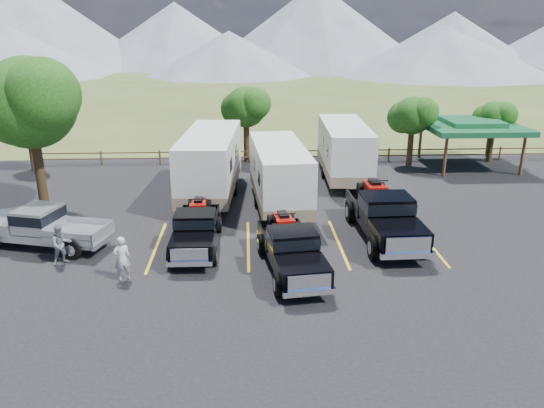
{
  "coord_description": "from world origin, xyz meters",
  "views": [
    {
      "loc": [
        -2.0,
        -17.47,
        9.24
      ],
      "look_at": [
        -0.91,
        4.92,
        1.6
      ],
      "focal_mm": 35.0,
      "sensor_mm": 36.0,
      "label": 1
    }
  ],
  "objects_px": {
    "pickup_silver": "(43,227)",
    "trailer_center": "(279,176)",
    "tree_big_nw": "(29,103)",
    "rig_center": "(291,248)",
    "rig_left": "(196,228)",
    "rig_right": "(384,214)",
    "trailer_right": "(344,151)",
    "person_a": "(122,259)",
    "trailer_left": "(211,164)",
    "pavilion": "(471,126)",
    "person_b": "(61,245)"
  },
  "relations": [
    {
      "from": "person_b",
      "to": "person_a",
      "type": "bearing_deg",
      "value": -64.63
    },
    {
      "from": "trailer_left",
      "to": "person_a",
      "type": "xyz_separation_m",
      "value": [
        -2.73,
        -10.01,
        -1.02
      ]
    },
    {
      "from": "trailer_center",
      "to": "person_a",
      "type": "distance_m",
      "value": 10.32
    },
    {
      "from": "pavilion",
      "to": "trailer_left",
      "type": "relative_size",
      "value": 0.59
    },
    {
      "from": "trailer_right",
      "to": "person_a",
      "type": "bearing_deg",
      "value": -126.51
    },
    {
      "from": "trailer_right",
      "to": "rig_right",
      "type": "bearing_deg",
      "value": -86.9
    },
    {
      "from": "rig_right",
      "to": "person_b",
      "type": "height_order",
      "value": "rig_right"
    },
    {
      "from": "pavilion",
      "to": "trailer_left",
      "type": "distance_m",
      "value": 18.09
    },
    {
      "from": "rig_left",
      "to": "trailer_right",
      "type": "bearing_deg",
      "value": 51.85
    },
    {
      "from": "trailer_left",
      "to": "person_a",
      "type": "bearing_deg",
      "value": -101.21
    },
    {
      "from": "trailer_center",
      "to": "person_a",
      "type": "height_order",
      "value": "trailer_center"
    },
    {
      "from": "pavilion",
      "to": "pickup_silver",
      "type": "bearing_deg",
      "value": -151.83
    },
    {
      "from": "trailer_left",
      "to": "trailer_right",
      "type": "relative_size",
      "value": 1.06
    },
    {
      "from": "pickup_silver",
      "to": "person_a",
      "type": "distance_m",
      "value": 5.31
    },
    {
      "from": "trailer_left",
      "to": "rig_right",
      "type": "bearing_deg",
      "value": -33.49
    },
    {
      "from": "rig_left",
      "to": "trailer_left",
      "type": "distance_m",
      "value": 7.06
    },
    {
      "from": "rig_left",
      "to": "trailer_center",
      "type": "bearing_deg",
      "value": 52.64
    },
    {
      "from": "tree_big_nw",
      "to": "person_a",
      "type": "height_order",
      "value": "tree_big_nw"
    },
    {
      "from": "rig_center",
      "to": "trailer_right",
      "type": "distance_m",
      "value": 13.47
    },
    {
      "from": "person_a",
      "to": "tree_big_nw",
      "type": "bearing_deg",
      "value": -79.76
    },
    {
      "from": "trailer_center",
      "to": "rig_right",
      "type": "bearing_deg",
      "value": -47.64
    },
    {
      "from": "tree_big_nw",
      "to": "rig_center",
      "type": "bearing_deg",
      "value": -31.81
    },
    {
      "from": "trailer_left",
      "to": "rig_center",
      "type": "bearing_deg",
      "value": -64.67
    },
    {
      "from": "person_b",
      "to": "rig_right",
      "type": "bearing_deg",
      "value": -25.58
    },
    {
      "from": "tree_big_nw",
      "to": "person_b",
      "type": "height_order",
      "value": "tree_big_nw"
    },
    {
      "from": "pickup_silver",
      "to": "trailer_center",
      "type": "bearing_deg",
      "value": 129.02
    },
    {
      "from": "person_a",
      "to": "person_b",
      "type": "height_order",
      "value": "person_a"
    },
    {
      "from": "person_a",
      "to": "trailer_left",
      "type": "bearing_deg",
      "value": -130.48
    },
    {
      "from": "pavilion",
      "to": "trailer_left",
      "type": "xyz_separation_m",
      "value": [
        -17.0,
        -6.13,
        -0.85
      ]
    },
    {
      "from": "person_a",
      "to": "person_b",
      "type": "xyz_separation_m",
      "value": [
        -2.76,
        1.59,
        -0.05
      ]
    },
    {
      "from": "rig_center",
      "to": "person_a",
      "type": "distance_m",
      "value": 6.43
    },
    {
      "from": "trailer_center",
      "to": "rig_left",
      "type": "bearing_deg",
      "value": -131.66
    },
    {
      "from": "trailer_center",
      "to": "pickup_silver",
      "type": "relative_size",
      "value": 1.54
    },
    {
      "from": "trailer_center",
      "to": "pavilion",
      "type": "bearing_deg",
      "value": 27.46
    },
    {
      "from": "rig_left",
      "to": "pickup_silver",
      "type": "distance_m",
      "value": 6.6
    },
    {
      "from": "rig_center",
      "to": "person_b",
      "type": "relative_size",
      "value": 3.65
    },
    {
      "from": "rig_center",
      "to": "trailer_left",
      "type": "xyz_separation_m",
      "value": [
        -3.67,
        9.43,
        0.95
      ]
    },
    {
      "from": "tree_big_nw",
      "to": "person_b",
      "type": "xyz_separation_m",
      "value": [
        3.06,
        -6.57,
        -4.73
      ]
    },
    {
      "from": "trailer_center",
      "to": "trailer_right",
      "type": "bearing_deg",
      "value": 46.8
    },
    {
      "from": "pavilion",
      "to": "rig_right",
      "type": "distance_m",
      "value": 15.31
    },
    {
      "from": "rig_left",
      "to": "trailer_center",
      "type": "height_order",
      "value": "trailer_center"
    },
    {
      "from": "person_a",
      "to": "pickup_silver",
      "type": "bearing_deg",
      "value": -64.76
    },
    {
      "from": "person_a",
      "to": "trailer_center",
      "type": "bearing_deg",
      "value": -153.72
    },
    {
      "from": "trailer_right",
      "to": "person_a",
      "type": "relative_size",
      "value": 5.62
    },
    {
      "from": "rig_center",
      "to": "person_a",
      "type": "relative_size",
      "value": 3.44
    },
    {
      "from": "pickup_silver",
      "to": "rig_left",
      "type": "bearing_deg",
      "value": 102.01
    },
    {
      "from": "tree_big_nw",
      "to": "rig_left",
      "type": "relative_size",
      "value": 1.41
    },
    {
      "from": "rig_right",
      "to": "trailer_center",
      "type": "bearing_deg",
      "value": 134.57
    },
    {
      "from": "rig_right",
      "to": "trailer_left",
      "type": "distance_m",
      "value": 10.27
    },
    {
      "from": "rig_right",
      "to": "trailer_center",
      "type": "xyz_separation_m",
      "value": [
        -4.45,
        4.28,
        0.64
      ]
    }
  ]
}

